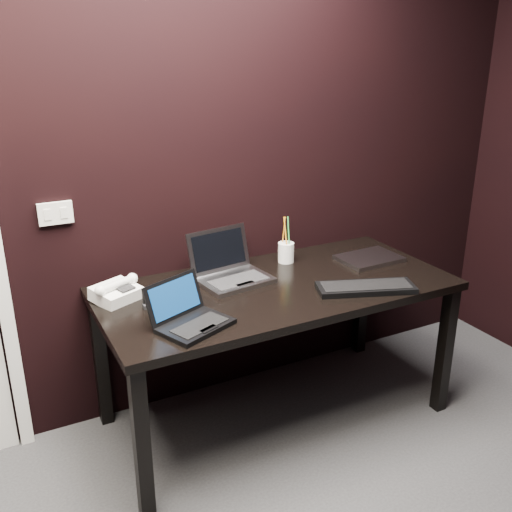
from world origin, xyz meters
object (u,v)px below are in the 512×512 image
desk (277,300)px  netbook (190,317)px  desk_phone (116,292)px  closed_laptop (369,258)px  ext_keyboard (366,288)px  silver_laptop (231,272)px  pen_cup (286,252)px  mobile_phone (148,300)px

desk → netbook: bearing=-158.6°
desk_phone → netbook: bearing=-62.3°
netbook → closed_laptop: size_ratio=1.10×
netbook → ext_keyboard: (0.87, -0.04, -0.02)m
netbook → desk_phone: 0.44m
netbook → closed_laptop: 1.16m
silver_laptop → desk_phone: 0.56m
closed_laptop → desk_phone: bearing=175.0°
desk_phone → desk: bearing=-13.9°
silver_laptop → desk_phone: bearing=177.5°
closed_laptop → pen_cup: (-0.41, 0.19, 0.05)m
desk → mobile_phone: bearing=175.7°
pen_cup → ext_keyboard: bearing=-73.7°
closed_laptop → mobile_phone: size_ratio=3.72×
desk → desk_phone: (-0.73, 0.18, 0.12)m
desk_phone → pen_cup: bearing=4.3°
ext_keyboard → desk_phone: 1.15m
desk → closed_laptop: closed_laptop is taller
ext_keyboard → closed_laptop: ext_keyboard is taller
silver_laptop → desk_phone: (-0.56, 0.02, -0.00)m
ext_keyboard → desk_phone: size_ratio=2.00×
mobile_phone → pen_cup: pen_cup is taller
silver_laptop → desk: bearing=-42.1°
desk → mobile_phone: (-0.62, 0.05, 0.11)m
silver_laptop → ext_keyboard: bearing=-38.3°
netbook → desk_phone: bearing=117.7°
netbook → silver_laptop: silver_laptop is taller
desk → desk_phone: desk_phone is taller
silver_laptop → pen_cup: 0.38m
desk → closed_laptop: (0.60, 0.06, 0.09)m
desk → ext_keyboard: (0.34, -0.25, 0.09)m
pen_cup → closed_laptop: bearing=-24.4°
netbook → pen_cup: 0.85m
ext_keyboard → closed_laptop: (0.26, 0.31, -0.00)m
desk → pen_cup: size_ratio=6.82×
silver_laptop → closed_laptop: bearing=-6.7°
mobile_phone → pen_cup: 0.84m
desk → pen_cup: bearing=52.1°
silver_laptop → ext_keyboard: silver_laptop is taller
closed_laptop → pen_cup: pen_cup is taller
desk → pen_cup: pen_cup is taller
closed_laptop → pen_cup: 0.45m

